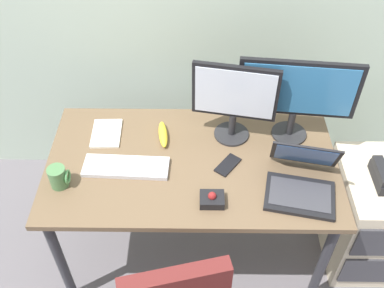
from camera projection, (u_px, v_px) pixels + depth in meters
ground_plane at (192, 244)px, 2.70m from camera, size 8.00×8.00×0.00m
desk at (192, 172)px, 2.24m from camera, size 1.42×0.79×0.74m
file_cabinet at (370, 216)px, 2.46m from camera, size 0.42×0.53×0.64m
monitor_main at (297, 93)px, 2.12m from camera, size 0.57×0.18×0.45m
monitor_side at (234, 98)px, 2.14m from camera, size 0.41×0.18×0.43m
keyboard at (126, 167)px, 2.14m from camera, size 0.42×0.15×0.03m
laptop at (302, 180)px, 2.03m from camera, size 0.37×0.38×0.22m
trackball_mouse at (212, 199)px, 1.98m from camera, size 0.11×0.09×0.07m
coffee_mug at (59, 177)px, 2.04m from camera, size 0.09×0.08×0.11m
paper_notepad at (106, 133)px, 2.31m from camera, size 0.15×0.21×0.01m
cell_phone at (228, 165)px, 2.15m from camera, size 0.14×0.15×0.01m
banana at (163, 134)px, 2.29m from camera, size 0.07×0.19×0.04m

